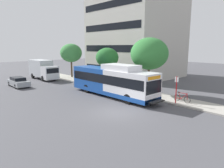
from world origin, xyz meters
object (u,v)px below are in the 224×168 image
object	(u,v)px
street_tree_near_stop	(149,54)
parked_car_far_lane	(18,82)
bicycle_parked	(182,98)
street_tree_far_block	(71,53)
transit_bus	(112,81)
box_truck_background	(43,69)
street_tree_mid_block	(107,58)
bus_stop_sign_pole	(176,88)

from	to	relation	value
street_tree_near_stop	parked_car_far_lane	world-z (taller)	street_tree_near_stop
bicycle_parked	street_tree_far_block	world-z (taller)	street_tree_far_block
transit_bus	box_truck_background	xyz separation A→B (m)	(-0.47, 16.96, 0.04)
bicycle_parked	street_tree_far_block	bearing A→B (deg)	87.22
street_tree_mid_block	transit_bus	bearing A→B (deg)	-126.80
bus_stop_sign_pole	bicycle_parked	distance (m)	1.35
bus_stop_sign_pole	parked_car_far_lane	distance (m)	21.29
street_tree_near_stop	box_truck_background	distance (m)	19.66
bus_stop_sign_pole	street_tree_near_stop	distance (m)	6.04
transit_bus	box_truck_background	world-z (taller)	transit_bus
transit_bus	parked_car_far_lane	distance (m)	14.25
bus_stop_sign_pole	box_truck_background	xyz separation A→B (m)	(-2.65, 23.69, 0.09)
bicycle_parked	street_tree_mid_block	distance (m)	12.89
street_tree_near_stop	box_truck_background	world-z (taller)	street_tree_near_stop
parked_car_far_lane	bus_stop_sign_pole	bearing A→B (deg)	-67.63
transit_bus	street_tree_far_block	distance (m)	15.76
bus_stop_sign_pole	street_tree_far_block	distance (m)	21.99
street_tree_far_block	parked_car_far_lane	xyz separation A→B (m)	(-9.93, -2.08, -3.74)
street_tree_mid_block	street_tree_far_block	size ratio (longest dim) A/B	0.89
street_tree_near_stop	parked_car_far_lane	size ratio (longest dim) A/B	1.43
street_tree_near_stop	street_tree_far_block	xyz separation A→B (m)	(-0.15, 16.92, -0.29)
bus_stop_sign_pole	street_tree_near_stop	bearing A→B (deg)	67.57
transit_bus	street_tree_near_stop	bearing A→B (deg)	-24.73
bicycle_parked	street_tree_near_stop	size ratio (longest dim) A/B	0.27
transit_bus	parked_car_far_lane	size ratio (longest dim) A/B	2.72
bicycle_parked	street_tree_far_block	xyz separation A→B (m)	(1.07, 21.98, 3.84)
street_tree_mid_block	parked_car_far_lane	bearing A→B (deg)	142.94
street_tree_mid_block	street_tree_far_block	world-z (taller)	street_tree_far_block
transit_bus	bicycle_parked	size ratio (longest dim) A/B	6.96
street_tree_far_block	parked_car_far_lane	size ratio (longest dim) A/B	1.31
box_truck_background	transit_bus	bearing A→B (deg)	-88.41
street_tree_near_stop	bicycle_parked	bearing A→B (deg)	-103.56
transit_bus	street_tree_far_block	size ratio (longest dim) A/B	2.08
transit_bus	street_tree_mid_block	xyz separation A→B (m)	(4.04, 5.40, 2.26)
bus_stop_sign_pole	transit_bus	bearing A→B (deg)	107.89
parked_car_far_lane	box_truck_background	world-z (taller)	box_truck_background
bus_stop_sign_pole	street_tree_mid_block	world-z (taller)	street_tree_mid_block
transit_bus	street_tree_far_block	xyz separation A→B (m)	(4.01, 15.00, 2.70)
bicycle_parked	street_tree_mid_block	size ratio (longest dim) A/B	0.34
bicycle_parked	box_truck_background	size ratio (longest dim) A/B	0.25
bicycle_parked	street_tree_mid_block	bearing A→B (deg)	84.94
street_tree_mid_block	bus_stop_sign_pole	bearing A→B (deg)	-98.74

